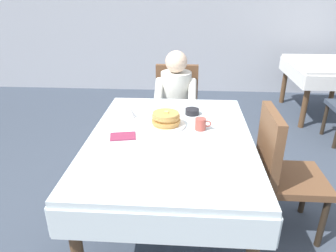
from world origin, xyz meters
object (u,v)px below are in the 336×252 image
Objects in this scene: chair_diner at (176,105)px; diner_person at (176,97)px; dining_table_main at (170,147)px; cup_coffee at (201,124)px; plate_breakfast at (166,125)px; breakfast_stack at (166,118)px; knife_right_of_plate at (192,127)px; chair_right_side at (281,166)px; syrup_pitcher at (131,113)px; bowl_butter at (192,112)px; spoon_near_edge at (159,147)px; fork_left_of_plate at (140,126)px; background_table_far at (325,71)px.

diner_person reaches higher than chair_diner.
cup_coffee reaches higher than dining_table_main.
plate_breakfast is 0.05m from breakfast_stack.
knife_right_of_plate is (0.19, -0.02, -0.06)m from breakfast_stack.
chair_right_side is 1.16m from syrup_pitcher.
plate_breakfast is 3.50× the size of syrup_pitcher.
diner_person is at bearing 104.16° from bowl_butter.
cup_coffee is at bearing 60.74° from spoon_near_edge.
bowl_butter is at bearing 101.57° from cup_coffee.
bowl_butter is 0.26m from knife_right_of_plate.
syrup_pitcher is 0.44× the size of fork_left_of_plate.
dining_table_main is 0.44m from bowl_butter.
cup_coffee reaches higher than bowl_butter.
bowl_butter is at bearing 10.61° from syrup_pitcher.
cup_coffee is (0.25, -0.05, -0.02)m from breakfast_stack.
diner_person is 4.00× the size of plate_breakfast.
background_table_far is at bearing -42.08° from fork_left_of_plate.
dining_table_main is 7.62× the size of knife_right_of_plate.
plate_breakfast is 0.19m from fork_left_of_plate.
cup_coffee is at bearing -109.70° from knife_right_of_plate.
dining_table_main is 1.01m from diner_person.
plate_breakfast reaches higher than knife_right_of_plate.
bowl_butter reaches higher than fork_left_of_plate.
syrup_pitcher reaches higher than fork_left_of_plate.
plate_breakfast is (-0.03, -0.86, 0.08)m from diner_person.
dining_table_main is 1.18m from chair_diner.
syrup_pitcher is 0.07× the size of background_table_far.
background_table_far is (2.28, 2.03, -0.15)m from syrup_pitcher.
breakfast_stack is at bearing -101.03° from chair_right_side.
knife_right_of_plate and spoon_near_edge have the same top height.
dining_table_main is 1.36× the size of diner_person.
bowl_butter is at bearing 84.04° from spoon_near_edge.
diner_person reaches higher than chair_right_side.
breakfast_stack is (-0.03, -1.01, 0.27)m from chair_diner.
diner_person is at bearing 101.67° from spoon_near_edge.
dining_table_main is at bearing -90.00° from chair_right_side.
fork_left_of_plate is 0.35m from spoon_near_edge.
diner_person is 0.86m from plate_breakfast.
breakfast_stack is 1.89× the size of bowl_butter.
knife_right_of_plate is at bearing 42.46° from dining_table_main.
dining_table_main is at bearing -43.55° from syrup_pitcher.
background_table_far is at bearing 47.62° from plate_breakfast.
bowl_butter is (-0.06, 0.29, -0.02)m from cup_coffee.
plate_breakfast is 2.48× the size of cup_coffee.
chair_right_side reaches higher than syrup_pitcher.
fork_left_of_plate is 0.38m from knife_right_of_plate.
syrup_pitcher is at bearing 136.45° from dining_table_main.
knife_right_of_plate is at bearing -19.73° from syrup_pitcher.
plate_breakfast is 1.56× the size of fork_left_of_plate.
chair_diner reaches higher than bowl_butter.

